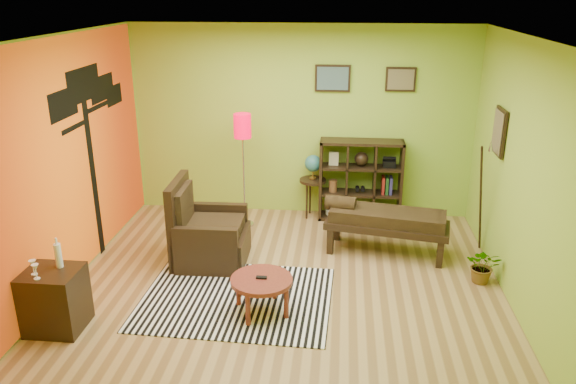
# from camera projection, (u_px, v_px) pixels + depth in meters

# --- Properties ---
(ground) EXTENTS (5.00, 5.00, 0.00)m
(ground) POSITION_uv_depth(u_px,v_px,m) (285.00, 282.00, 6.61)
(ground) COLOR #AC8751
(ground) RESTS_ON ground
(room_shell) EXTENTS (5.04, 4.54, 2.82)m
(room_shell) POSITION_uv_depth(u_px,v_px,m) (276.00, 132.00, 6.01)
(room_shell) COLOR #95C139
(room_shell) RESTS_ON ground
(zebra_rug) EXTENTS (2.14, 1.69, 0.01)m
(zebra_rug) POSITION_uv_depth(u_px,v_px,m) (237.00, 298.00, 6.25)
(zebra_rug) COLOR white
(zebra_rug) RESTS_ON ground
(coffee_table) EXTENTS (0.65, 0.65, 0.42)m
(coffee_table) POSITION_uv_depth(u_px,v_px,m) (262.00, 283.00, 5.88)
(coffee_table) COLOR maroon
(coffee_table) RESTS_ON ground
(armchair) EXTENTS (0.91, 0.92, 1.07)m
(armchair) POSITION_uv_depth(u_px,v_px,m) (206.00, 237.00, 7.02)
(armchair) COLOR black
(armchair) RESTS_ON ground
(side_cabinet) EXTENTS (0.54, 0.49, 0.96)m
(side_cabinet) POSITION_uv_depth(u_px,v_px,m) (55.00, 299.00, 5.61)
(side_cabinet) COLOR black
(side_cabinet) RESTS_ON ground
(floor_lamp) EXTENTS (0.25, 0.25, 1.64)m
(floor_lamp) POSITION_uv_depth(u_px,v_px,m) (243.00, 136.00, 7.73)
(floor_lamp) COLOR silver
(floor_lamp) RESTS_ON ground
(globe_table) EXTENTS (0.39, 0.39, 0.96)m
(globe_table) POSITION_uv_depth(u_px,v_px,m) (313.00, 170.00, 8.24)
(globe_table) COLOR black
(globe_table) RESTS_ON ground
(cube_shelf) EXTENTS (1.20, 0.35, 1.20)m
(cube_shelf) POSITION_uv_depth(u_px,v_px,m) (361.00, 180.00, 8.21)
(cube_shelf) COLOR black
(cube_shelf) RESTS_ON ground
(bench) EXTENTS (1.63, 0.83, 0.72)m
(bench) POSITION_uv_depth(u_px,v_px,m) (384.00, 220.00, 7.19)
(bench) COLOR black
(bench) RESTS_ON ground
(potted_plant) EXTENTS (0.48, 0.51, 0.33)m
(potted_plant) POSITION_uv_depth(u_px,v_px,m) (483.00, 269.00, 6.55)
(potted_plant) COLOR #26661E
(potted_plant) RESTS_ON ground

